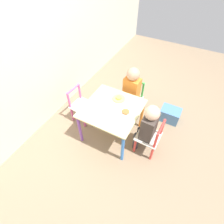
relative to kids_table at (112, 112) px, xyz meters
The scene contains 11 objects.
ground_plane 0.41m from the kids_table, ahead, with size 6.00×6.00×0.00m, color #8C755B.
house_wall 1.30m from the kids_table, 90.00° to the left, with size 6.00×0.06×2.60m.
kids_table is the anchor object (origin of this frame).
chair_green 0.53m from the kids_table, ahead, with size 0.29×0.29×0.50m.
chair_red 0.53m from the kids_table, 91.72° to the right, with size 0.27×0.27×0.50m.
chair_pink 0.53m from the kids_table, 85.57° to the left, with size 0.28×0.28×0.50m.
child_right 0.45m from the kids_table, ahead, with size 0.22×0.21×0.75m.
child_front 0.44m from the kids_table, 91.72° to the right, with size 0.20×0.21×0.72m.
plate_right 0.19m from the kids_table, ahead, with size 0.15×0.15×0.03m.
plate_front 0.19m from the kids_table, 90.00° to the right, with size 0.18×0.18×0.03m.
storage_bin 0.91m from the kids_table, 45.06° to the right, with size 0.20×0.26×0.19m.
Camera 1 is at (-1.23, -0.66, 1.91)m, focal length 28.00 mm.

